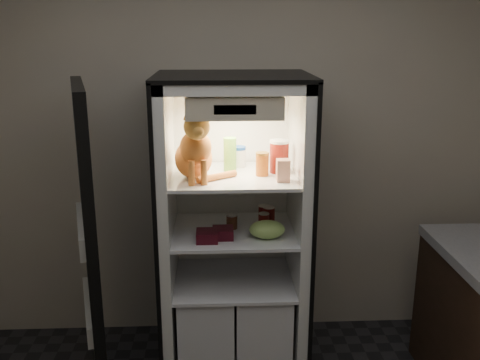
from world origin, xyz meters
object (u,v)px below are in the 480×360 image
object	(u,v)px
soda_can_c	(264,223)
soda_can_a	(264,215)
tabby_cat	(195,152)
salsa_jar	(262,164)
cream_carton	(283,170)
refrigerator	(233,248)
grape_bag	(267,229)
soda_can_b	(269,217)
condiment_jar	(232,221)
mayo_tub	(238,157)
berry_box_left	(207,236)
pepper_jar	(279,156)
berry_box_right	(223,233)
parmesan_shaker	(230,154)

from	to	relation	value
soda_can_c	soda_can_a	bearing A→B (deg)	84.90
tabby_cat	soda_can_c	size ratio (longest dim) A/B	3.68
salsa_jar	cream_carton	world-z (taller)	salsa_jar
refrigerator	grape_bag	size ratio (longest dim) A/B	8.95
tabby_cat	soda_can_a	distance (m)	0.63
refrigerator	cream_carton	distance (m)	0.66
cream_carton	soda_can_a	size ratio (longest dim) A/B	0.99
soda_can_b	condiment_jar	distance (m)	0.23
condiment_jar	grape_bag	xyz separation A→B (m)	(0.20, -0.16, 0.01)
condiment_jar	grape_bag	bearing A→B (deg)	-39.20
soda_can_a	mayo_tub	bearing A→B (deg)	145.25
tabby_cat	condiment_jar	distance (m)	0.52
tabby_cat	soda_can_b	size ratio (longest dim) A/B	3.18
condiment_jar	berry_box_left	bearing A→B (deg)	-127.29
soda_can_b	soda_can_a	bearing A→B (deg)	113.46
cream_carton	pepper_jar	bearing A→B (deg)	89.96
tabby_cat	berry_box_left	distance (m)	0.49
condiment_jar	berry_box_right	xyz separation A→B (m)	(-0.06, -0.15, -0.02)
cream_carton	soda_can_c	distance (m)	0.38
soda_can_b	condiment_jar	size ratio (longest dim) A/B	1.46
parmesan_shaker	cream_carton	distance (m)	0.38
soda_can_b	berry_box_left	distance (m)	0.42
pepper_jar	soda_can_a	bearing A→B (deg)	156.29
salsa_jar	soda_can_b	xyz separation A→B (m)	(0.05, 0.05, -0.35)
tabby_cat	berry_box_right	world-z (taller)	tabby_cat
mayo_tub	cream_carton	distance (m)	0.41
soda_can_c	condiment_jar	bearing A→B (deg)	160.84
pepper_jar	soda_can_b	bearing A→B (deg)	-160.32
tabby_cat	mayo_tub	xyz separation A→B (m)	(0.26, 0.28, -0.10)
soda_can_a	soda_can_b	bearing A→B (deg)	-66.54
cream_carton	soda_can_a	distance (m)	0.43
grape_bag	berry_box_left	world-z (taller)	grape_bag
parmesan_shaker	cream_carton	world-z (taller)	parmesan_shaker
mayo_tub	salsa_jar	world-z (taller)	salsa_jar
tabby_cat	soda_can_b	world-z (taller)	tabby_cat
soda_can_c	refrigerator	bearing A→B (deg)	149.55
refrigerator	cream_carton	bearing A→B (deg)	-38.42
condiment_jar	berry_box_right	distance (m)	0.16
soda_can_a	soda_can_c	world-z (taller)	soda_can_a
pepper_jar	condiment_jar	size ratio (longest dim) A/B	2.09
parmesan_shaker	condiment_jar	xyz separation A→B (m)	(0.01, -0.06, -0.41)
parmesan_shaker	berry_box_left	bearing A→B (deg)	-118.49
berry_box_left	pepper_jar	bearing A→B (deg)	26.13
berry_box_right	soda_can_a	bearing A→B (deg)	38.47
pepper_jar	cream_carton	size ratio (longest dim) A/B	1.56
soda_can_b	cream_carton	bearing A→B (deg)	-71.34
berry_box_left	berry_box_right	xyz separation A→B (m)	(0.09, 0.04, -0.00)
condiment_jar	cream_carton	bearing A→B (deg)	-32.05
condiment_jar	salsa_jar	bearing A→B (deg)	-15.95
tabby_cat	condiment_jar	size ratio (longest dim) A/B	4.64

